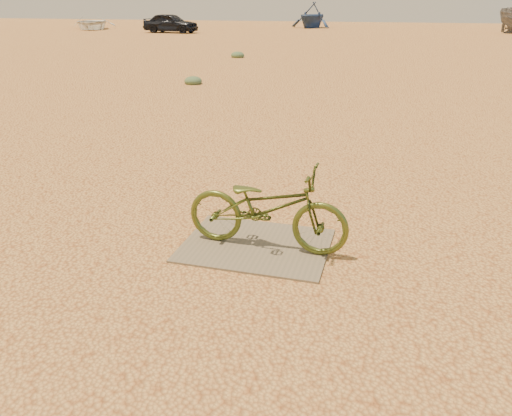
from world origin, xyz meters
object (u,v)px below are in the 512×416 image
(car, at_px, (171,23))
(boat_far_left, at_px, (312,15))
(plywood_board, at_px, (256,245))
(boat_near_left, at_px, (91,23))
(bicycle, at_px, (267,208))

(car, distance_m, boat_far_left, 14.37)
(plywood_board, xyz_separation_m, boat_near_left, (-25.58, 37.10, 0.55))
(plywood_board, height_order, bicycle, bicycle)
(plywood_board, distance_m, car, 38.16)
(car, height_order, boat_far_left, boat_far_left)
(bicycle, xyz_separation_m, boat_far_left, (-7.21, 45.12, 0.69))
(boat_far_left, bearing_deg, boat_near_left, -139.75)
(car, xyz_separation_m, boat_near_left, (-8.97, 2.76, -0.18))
(bicycle, distance_m, boat_far_left, 45.70)
(plywood_board, relative_size, boat_near_left, 0.28)
(bicycle, bearing_deg, boat_near_left, 36.09)
(bicycle, height_order, car, car)
(bicycle, relative_size, boat_far_left, 0.38)
(bicycle, relative_size, car, 0.38)
(boat_far_left, bearing_deg, plywood_board, -64.21)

